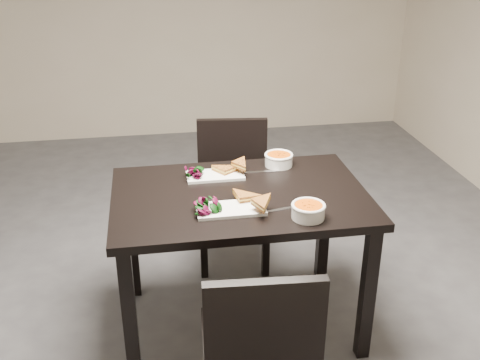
{
  "coord_description": "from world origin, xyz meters",
  "views": [
    {
      "loc": [
        -0.01,
        -2.79,
        1.93
      ],
      "look_at": [
        0.38,
        -0.44,
        0.82
      ],
      "focal_mm": 42.28,
      "sensor_mm": 36.0,
      "label": 1
    }
  ],
  "objects_px": {
    "plate_far": "(215,175)",
    "chair_near": "(260,345)",
    "soup_bowl_near": "(308,210)",
    "plate_near": "(231,209)",
    "chair_far": "(233,183)",
    "soup_bowl_far": "(279,159)",
    "table": "(240,212)"
  },
  "relations": [
    {
      "from": "plate_far",
      "to": "chair_near",
      "type": "bearing_deg",
      "value": -87.38
    },
    {
      "from": "soup_bowl_near",
      "to": "plate_near",
      "type": "bearing_deg",
      "value": 159.79
    },
    {
      "from": "plate_far",
      "to": "chair_far",
      "type": "bearing_deg",
      "value": 70.95
    },
    {
      "from": "plate_far",
      "to": "soup_bowl_far",
      "type": "bearing_deg",
      "value": 13.94
    },
    {
      "from": "chair_near",
      "to": "plate_near",
      "type": "xyz_separation_m",
      "value": [
        -0.02,
        0.58,
        0.27
      ]
    },
    {
      "from": "table",
      "to": "soup_bowl_near",
      "type": "xyz_separation_m",
      "value": [
        0.25,
        -0.28,
        0.14
      ]
    },
    {
      "from": "table",
      "to": "chair_far",
      "type": "distance_m",
      "value": 0.7
    },
    {
      "from": "chair_near",
      "to": "chair_far",
      "type": "xyz_separation_m",
      "value": [
        0.12,
        1.42,
        0.0
      ]
    },
    {
      "from": "soup_bowl_far",
      "to": "chair_far",
      "type": "bearing_deg",
      "value": 115.78
    },
    {
      "from": "soup_bowl_near",
      "to": "soup_bowl_far",
      "type": "distance_m",
      "value": 0.58
    },
    {
      "from": "chair_far",
      "to": "plate_near",
      "type": "distance_m",
      "value": 0.89
    },
    {
      "from": "chair_far",
      "to": "plate_far",
      "type": "xyz_separation_m",
      "value": [
        -0.16,
        -0.47,
        0.27
      ]
    },
    {
      "from": "chair_near",
      "to": "plate_near",
      "type": "relative_size",
      "value": 2.79
    },
    {
      "from": "plate_near",
      "to": "soup_bowl_near",
      "type": "bearing_deg",
      "value": -20.21
    },
    {
      "from": "plate_near",
      "to": "soup_bowl_far",
      "type": "relative_size",
      "value": 2.03
    },
    {
      "from": "plate_near",
      "to": "plate_far",
      "type": "relative_size",
      "value": 1.07
    },
    {
      "from": "soup_bowl_near",
      "to": "plate_far",
      "type": "xyz_separation_m",
      "value": [
        -0.34,
        0.49,
        -0.03
      ]
    },
    {
      "from": "plate_near",
      "to": "chair_near",
      "type": "bearing_deg",
      "value": -87.95
    },
    {
      "from": "chair_far",
      "to": "plate_far",
      "type": "relative_size",
      "value": 2.98
    },
    {
      "from": "chair_near",
      "to": "plate_near",
      "type": "height_order",
      "value": "chair_near"
    },
    {
      "from": "plate_near",
      "to": "table",
      "type": "bearing_deg",
      "value": 67.23
    },
    {
      "from": "table",
      "to": "chair_far",
      "type": "xyz_separation_m",
      "value": [
        0.07,
        0.68,
        -0.17
      ]
    },
    {
      "from": "plate_near",
      "to": "soup_bowl_near",
      "type": "height_order",
      "value": "soup_bowl_near"
    },
    {
      "from": "soup_bowl_near",
      "to": "soup_bowl_far",
      "type": "xyz_separation_m",
      "value": [
        0.0,
        0.58,
        0.0
      ]
    },
    {
      "from": "table",
      "to": "chair_near",
      "type": "xyz_separation_m",
      "value": [
        -0.05,
        -0.74,
        -0.17
      ]
    },
    {
      "from": "chair_far",
      "to": "soup_bowl_near",
      "type": "bearing_deg",
      "value": -72.52
    },
    {
      "from": "plate_near",
      "to": "soup_bowl_near",
      "type": "relative_size",
      "value": 2.04
    },
    {
      "from": "soup_bowl_near",
      "to": "chair_far",
      "type": "bearing_deg",
      "value": 100.74
    },
    {
      "from": "chair_near",
      "to": "chair_far",
      "type": "bearing_deg",
      "value": 89.18
    },
    {
      "from": "plate_far",
      "to": "soup_bowl_far",
      "type": "distance_m",
      "value": 0.36
    },
    {
      "from": "table",
      "to": "soup_bowl_near",
      "type": "height_order",
      "value": "soup_bowl_near"
    },
    {
      "from": "chair_near",
      "to": "soup_bowl_far",
      "type": "bearing_deg",
      "value": 77.67
    }
  ]
}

